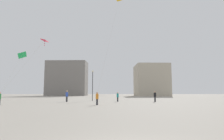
{
  "coord_description": "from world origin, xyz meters",
  "views": [
    {
      "loc": [
        -0.54,
        -4.88,
        1.58
      ],
      "look_at": [
        0.0,
        23.51,
        4.84
      ],
      "focal_mm": 30.94,
      "sensor_mm": 36.0,
      "label": 1
    }
  ],
  "objects": [
    {
      "name": "person_in_orange",
      "position": [
        -1.92,
        19.17,
        0.88
      ],
      "size": [
        0.35,
        0.35,
        1.6
      ],
      "rotation": [
        0.0,
        0.0,
        2.69
      ],
      "color": "#2D2D33",
      "rests_on": "ground_plane"
    },
    {
      "name": "person_in_blue",
      "position": [
        -7.35,
        27.15,
        1.02
      ],
      "size": [
        0.4,
        0.4,
        1.85
      ],
      "rotation": [
        0.0,
        0.0,
        1.57
      ],
      "color": "#2D2D33",
      "rests_on": "ground_plane"
    },
    {
      "name": "kite_crimson_diamond",
      "position": [
        -9.17,
        20.66,
        8.54
      ],
      "size": [
        5.48,
        2.33,
        7.65
      ],
      "color": "red"
    },
    {
      "name": "person_in_black",
      "position": [
        7.15,
        27.01,
        0.97
      ],
      "size": [
        0.38,
        0.38,
        1.77
      ],
      "rotation": [
        0.0,
        0.0,
        0.78
      ],
      "color": "#2D2D33",
      "rests_on": "ground_plane"
    },
    {
      "name": "person_in_teal",
      "position": [
        1.02,
        27.46,
        0.86
      ],
      "size": [
        0.34,
        0.34,
        1.57
      ],
      "rotation": [
        0.0,
        0.0,
        2.65
      ],
      "color": "#2D2D33",
      "rests_on": "ground_plane"
    },
    {
      "name": "kite_emerald_delta",
      "position": [
        -13.5,
        23.78,
        7.06
      ],
      "size": [
        1.06,
        5.59,
        6.24
      ],
      "color": "green"
    },
    {
      "name": "person_in_green",
      "position": [
        -13.83,
        19.14,
        0.88
      ],
      "size": [
        0.35,
        0.35,
        1.6
      ],
      "rotation": [
        0.0,
        0.0,
        5.66
      ],
      "color": "#2D2D33",
      "rests_on": "ground_plane"
    },
    {
      "name": "lamppost_east",
      "position": [
        -3.47,
        30.91,
        3.73
      ],
      "size": [
        0.36,
        0.36,
        5.66
      ],
      "color": "#2D2D30",
      "rests_on": "ground_plane"
    },
    {
      "name": "building_left_hall",
      "position": [
        -19.0,
        81.71,
        7.61
      ],
      "size": [
        17.78,
        9.96,
        15.23
      ],
      "color": "gray",
      "rests_on": "ground_plane"
    },
    {
      "name": "building_centre_hall",
      "position": [
        17.0,
        73.91,
        6.35
      ],
      "size": [
        12.7,
        13.89,
        12.69
      ],
      "color": "#B2A893",
      "rests_on": "ground_plane"
    }
  ]
}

